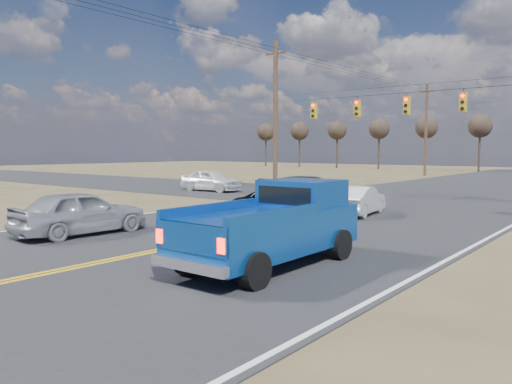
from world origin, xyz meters
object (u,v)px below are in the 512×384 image
Objects in this scene: pickup_truck at (274,226)px; dgrey_car_queue at (308,191)px; black_suv at (281,204)px; cross_car_west at (211,180)px; silver_suv at (81,212)px; white_car_queue at (359,201)px.

dgrey_car_queue is at bearing 118.52° from pickup_truck.
pickup_truck is at bearing 124.41° from black_suv.
cross_car_west is at bearing 137.29° from pickup_truck.
white_car_queue is at bearing -112.29° from silver_suv.
pickup_truck is at bearing 127.73° from dgrey_car_queue.
cross_car_west is at bearing -9.98° from dgrey_car_queue.
dgrey_car_queue is at bearing -70.30° from black_suv.
white_car_queue is (1.91, 3.18, -0.00)m from black_suv.
silver_suv is at bearing 55.60° from white_car_queue.
silver_suv is 7.93m from black_suv.
silver_suv is 12.10m from dgrey_car_queue.
dgrey_car_queue is 10.68m from cross_car_west.
black_suv reaches higher than white_car_queue.
pickup_truck is 1.04× the size of dgrey_car_queue.
pickup_truck is 1.20× the size of black_suv.
dgrey_car_queue is at bearing -112.06° from cross_car_west.
silver_suv is 0.84× the size of dgrey_car_queue.
pickup_truck reaches higher than dgrey_car_queue.
black_suv is at bearing 124.02° from pickup_truck.
black_suv is at bearing -109.63° from silver_suv.
silver_suv reaches higher than white_car_queue.
dgrey_car_queue is (-3.60, 1.53, 0.13)m from white_car_queue.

